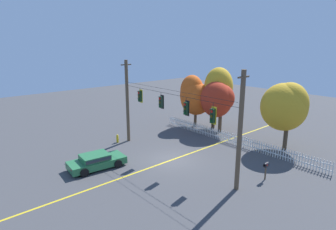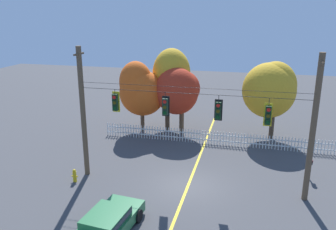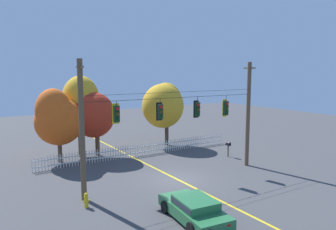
# 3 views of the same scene
# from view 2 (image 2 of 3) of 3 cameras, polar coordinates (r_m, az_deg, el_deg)

# --- Properties ---
(ground) EXTENTS (80.00, 80.00, 0.00)m
(ground) POSITION_cam_2_polar(r_m,az_deg,el_deg) (20.89, 3.30, -11.40)
(ground) COLOR #424244
(lane_centerline_stripe) EXTENTS (0.16, 36.00, 0.01)m
(lane_centerline_stripe) POSITION_cam_2_polar(r_m,az_deg,el_deg) (20.89, 3.30, -11.39)
(lane_centerline_stripe) COLOR gold
(lane_centerline_stripe) RESTS_ON ground
(signal_support_span) EXTENTS (13.13, 1.10, 7.91)m
(signal_support_span) POSITION_cam_2_polar(r_m,az_deg,el_deg) (19.32, 3.49, -0.84)
(signal_support_span) COLOR brown
(signal_support_span) RESTS_ON ground
(traffic_signal_northbound_secondary) EXTENTS (0.43, 0.38, 1.36)m
(traffic_signal_northbound_secondary) POSITION_cam_2_polar(r_m,az_deg,el_deg) (20.30, -8.57, 2.09)
(traffic_signal_northbound_secondary) COLOR black
(traffic_signal_westbound_side) EXTENTS (0.43, 0.38, 1.41)m
(traffic_signal_westbound_side) POSITION_cam_2_polar(r_m,az_deg,el_deg) (19.41, -0.44, 1.39)
(traffic_signal_westbound_side) COLOR black
(traffic_signal_eastbound_side) EXTENTS (0.43, 0.38, 1.45)m
(traffic_signal_eastbound_side) POSITION_cam_2_polar(r_m,az_deg,el_deg) (18.94, 8.19, 0.73)
(traffic_signal_eastbound_side) COLOR black
(traffic_signal_northbound_primary) EXTENTS (0.43, 0.38, 1.56)m
(traffic_signal_northbound_primary) POSITION_cam_2_polar(r_m,az_deg,el_deg) (18.91, 16.00, -0.03)
(traffic_signal_northbound_primary) COLOR black
(white_picket_fence) EXTENTS (17.93, 0.06, 1.05)m
(white_picket_fence) POSITION_cam_2_polar(r_m,az_deg,el_deg) (26.83, 8.04, -3.73)
(white_picket_fence) COLOR silver
(white_picket_fence) RESTS_ON ground
(autumn_maple_near_fence) EXTENTS (3.81, 3.17, 5.93)m
(autumn_maple_near_fence) POSITION_cam_2_polar(r_m,az_deg,el_deg) (28.74, -4.67, 4.17)
(autumn_maple_near_fence) COLOR brown
(autumn_maple_near_fence) RESTS_ON ground
(autumn_maple_mid) EXTENTS (3.35, 3.09, 6.87)m
(autumn_maple_mid) POSITION_cam_2_polar(r_m,az_deg,el_deg) (29.32, 0.32, 5.94)
(autumn_maple_mid) COLOR #473828
(autumn_maple_mid) RESTS_ON ground
(autumn_oak_far_east) EXTENTS (3.60, 3.25, 5.50)m
(autumn_oak_far_east) POSITION_cam_2_polar(r_m,az_deg,el_deg) (28.26, 1.69, 4.07)
(autumn_oak_far_east) COLOR brown
(autumn_oak_far_east) RESTS_ON ground
(autumn_maple_far_west) EXTENTS (4.09, 3.93, 6.13)m
(autumn_maple_far_west) POSITION_cam_2_polar(r_m,az_deg,el_deg) (28.16, 16.44, 4.09)
(autumn_maple_far_west) COLOR #473828
(autumn_maple_far_west) RESTS_ON ground
(parked_car) EXTENTS (2.34, 4.47, 1.15)m
(parked_car) POSITION_cam_2_polar(r_m,az_deg,el_deg) (16.79, -9.85, -16.92)
(parked_car) COLOR #286B3D
(parked_car) RESTS_ON ground
(fire_hydrant) EXTENTS (0.38, 0.22, 0.81)m
(fire_hydrant) POSITION_cam_2_polar(r_m,az_deg,el_deg) (21.83, -14.98, -9.52)
(fire_hydrant) COLOR gold
(fire_hydrant) RESTS_ON ground
(roadside_mailbox) EXTENTS (0.25, 0.44, 1.29)m
(roadside_mailbox) POSITION_cam_2_polar(r_m,az_deg,el_deg) (22.89, 22.15, -7.18)
(roadside_mailbox) COLOR brown
(roadside_mailbox) RESTS_ON ground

